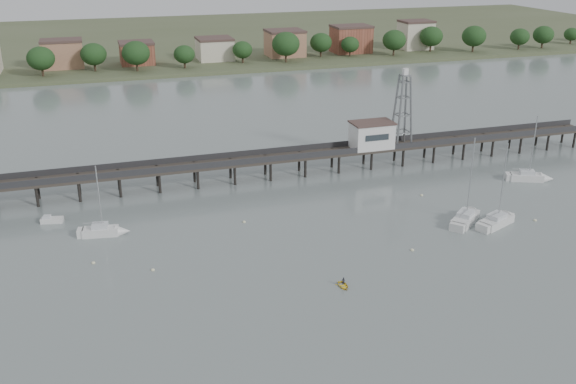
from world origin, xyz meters
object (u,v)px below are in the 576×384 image
at_px(pier, 250,161).
at_px(sailboat_e, 533,177).
at_px(sailboat_c, 468,216).
at_px(sailboat_b, 108,231).
at_px(sailboat_d, 501,219).
at_px(white_tender, 51,220).
at_px(yellow_dinghy, 343,287).
at_px(lattice_tower, 403,111).

bearing_deg(pier, sailboat_e, -18.15).
height_order(sailboat_c, sailboat_b, sailboat_c).
relative_size(sailboat_b, sailboat_d, 0.83).
xyz_separation_m(white_tender, yellow_dinghy, (37.53, -33.45, -0.42)).
bearing_deg(yellow_dinghy, lattice_tower, 53.47).
relative_size(sailboat_d, sailboat_e, 1.09).
distance_m(pier, sailboat_d, 46.52).
height_order(pier, white_tender, pier).
xyz_separation_m(pier, sailboat_e, (51.27, -16.80, -3.15)).
bearing_deg(sailboat_e, sailboat_d, -115.69).
bearing_deg(sailboat_b, sailboat_c, -2.59).
xyz_separation_m(pier, lattice_tower, (31.50, 0.00, 7.31)).
distance_m(sailboat_e, white_tender, 87.44).
bearing_deg(white_tender, sailboat_b, -29.78).
bearing_deg(sailboat_c, yellow_dinghy, 167.22).
xyz_separation_m(pier, sailboat_c, (29.50, -28.92, -3.16)).
xyz_separation_m(lattice_tower, sailboat_b, (-58.88, -17.27, -10.45)).
bearing_deg(sailboat_b, pier, 41.23).
xyz_separation_m(sailboat_c, yellow_dinghy, (-27.84, -14.16, -0.63)).
xyz_separation_m(sailboat_b, sailboat_e, (78.65, 0.47, -0.01)).
relative_size(sailboat_e, yellow_dinghy, 5.63).
distance_m(white_tender, yellow_dinghy, 50.28).
bearing_deg(sailboat_e, lattice_tower, 163.32).
relative_size(lattice_tower, sailboat_e, 1.16).
bearing_deg(sailboat_d, sailboat_e, 17.17).
distance_m(pier, lattice_tower, 32.34).
bearing_deg(pier, sailboat_c, -44.43).
height_order(lattice_tower, sailboat_c, lattice_tower).
relative_size(lattice_tower, sailboat_c, 1.02).
bearing_deg(white_tender, lattice_tower, 20.33).
bearing_deg(sailboat_c, sailboat_b, 128.69).
bearing_deg(sailboat_d, white_tender, 138.96).
height_order(sailboat_e, white_tender, sailboat_e).
distance_m(lattice_tower, sailboat_e, 27.97).
xyz_separation_m(lattice_tower, yellow_dinghy, (-29.84, -43.08, -11.10)).
bearing_deg(white_tender, pier, 27.22).
bearing_deg(sailboat_d, yellow_dinghy, 175.96).
xyz_separation_m(pier, yellow_dinghy, (1.66, -43.08, -3.79)).
distance_m(lattice_tower, sailboat_d, 33.50).
distance_m(lattice_tower, sailboat_b, 62.25).
bearing_deg(sailboat_b, sailboat_e, 9.33).
bearing_deg(sailboat_d, pier, 113.41).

